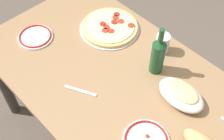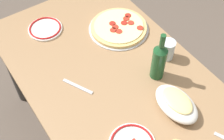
{
  "view_description": "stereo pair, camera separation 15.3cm",
  "coord_description": "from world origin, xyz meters",
  "views": [
    {
      "loc": [
        -0.69,
        0.66,
        1.95
      ],
      "look_at": [
        0.0,
        0.0,
        0.75
      ],
      "focal_mm": 48.63,
      "sensor_mm": 36.0,
      "label": 1
    },
    {
      "loc": [
        -0.79,
        0.54,
        1.95
      ],
      "look_at": [
        0.0,
        0.0,
        0.75
      ],
      "focal_mm": 48.63,
      "sensor_mm": 36.0,
      "label": 2
    }
  ],
  "objects": [
    {
      "name": "wine_bottle",
      "position": [
        -0.13,
        -0.18,
        0.83
      ],
      "size": [
        0.07,
        0.07,
        0.28
      ],
      "color": "#194723",
      "rests_on": "dining_table"
    },
    {
      "name": "ground_plane",
      "position": [
        0.0,
        0.0,
        0.0
      ],
      "size": [
        8.0,
        8.0,
        0.0
      ],
      "primitive_type": "plane",
      "color": "brown",
      "rests_on": "ground"
    },
    {
      "name": "baked_pasta_dish",
      "position": [
        -0.34,
        -0.13,
        0.76
      ],
      "size": [
        0.24,
        0.15,
        0.08
      ],
      "color": "white",
      "rests_on": "dining_table"
    },
    {
      "name": "side_plate_near",
      "position": [
        0.49,
        0.14,
        0.73
      ],
      "size": [
        0.2,
        0.2,
        0.02
      ],
      "color": "white",
      "rests_on": "dining_table"
    },
    {
      "name": "fork_right",
      "position": [
        0.03,
        0.19,
        0.72
      ],
      "size": [
        0.16,
        0.09,
        0.0
      ],
      "primitive_type": "cube",
      "rotation": [
        0.0,
        0.0,
        3.61
      ],
      "color": "#B7B7BC",
      "rests_on": "dining_table"
    },
    {
      "name": "water_glass",
      "position": [
        -0.07,
        -0.31,
        0.78
      ],
      "size": [
        0.07,
        0.07,
        0.11
      ],
      "primitive_type": "cylinder",
      "color": "silver",
      "rests_on": "dining_table"
    },
    {
      "name": "pepperoni_pizza",
      "position": [
        0.25,
        -0.22,
        0.74
      ],
      "size": [
        0.35,
        0.35,
        0.03
      ],
      "color": "#B7B7BC",
      "rests_on": "dining_table"
    },
    {
      "name": "side_plate_far",
      "position": [
        -0.37,
        0.15,
        0.73
      ],
      "size": [
        0.21,
        0.21,
        0.02
      ],
      "color": "white",
      "rests_on": "dining_table"
    },
    {
      "name": "dining_table",
      "position": [
        0.0,
        0.0,
        0.61
      ],
      "size": [
        1.43,
        0.86,
        0.72
      ],
      "color": "#93704C",
      "rests_on": "ground"
    }
  ]
}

